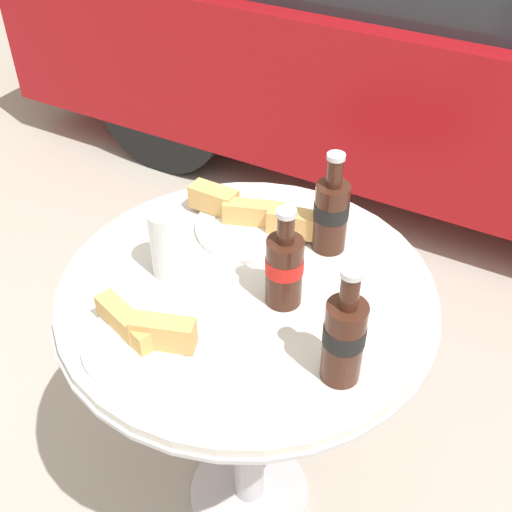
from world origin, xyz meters
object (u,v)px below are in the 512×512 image
object	(u,v)px
bistro_table	(247,338)
parked_car	(511,29)
lunch_plate_near	(143,336)
lunch_plate_far	(252,219)
cola_bottle_right	(284,267)
cola_bottle_center	(344,337)
cola_bottle_left	(331,213)
drinking_glass	(169,245)

from	to	relation	value
bistro_table	parked_car	size ratio (longest dim) A/B	0.18
lunch_plate_near	lunch_plate_far	bearing A→B (deg)	90.40
cola_bottle_right	lunch_plate_far	distance (m)	0.25
lunch_plate_near	parked_car	world-z (taller)	parked_car
cola_bottle_center	lunch_plate_near	xyz separation A→B (m)	(-0.33, -0.11, -0.07)
cola_bottle_right	lunch_plate_far	size ratio (longest dim) A/B	0.69
cola_bottle_left	cola_bottle_center	xyz separation A→B (m)	(0.16, -0.31, 0.00)
bistro_table	cola_bottle_right	world-z (taller)	cola_bottle_right
cola_bottle_right	parked_car	world-z (taller)	parked_car
cola_bottle_left	parked_car	world-z (taller)	parked_car
cola_bottle_right	lunch_plate_near	xyz separation A→B (m)	(-0.16, -0.22, -0.06)
lunch_plate_near	bistro_table	bearing A→B (deg)	69.73
lunch_plate_near	parked_car	distance (m)	2.29
cola_bottle_right	lunch_plate_far	bearing A→B (deg)	133.62
cola_bottle_right	lunch_plate_far	world-z (taller)	cola_bottle_right
lunch_plate_far	parked_car	bearing A→B (deg)	84.22
lunch_plate_near	parked_car	bearing A→B (deg)	85.29
cola_bottle_center	lunch_plate_far	size ratio (longest dim) A/B	0.77
bistro_table	cola_bottle_center	size ratio (longest dim) A/B	3.28
bistro_table	cola_bottle_right	distance (m)	0.25
bistro_table	drinking_glass	distance (m)	0.27
cola_bottle_left	cola_bottle_right	size ratio (longest dim) A/B	1.07
cola_bottle_left	cola_bottle_center	world-z (taller)	cola_bottle_center
lunch_plate_far	lunch_plate_near	bearing A→B (deg)	-89.60
bistro_table	drinking_glass	xyz separation A→B (m)	(-0.16, -0.04, 0.22)
cola_bottle_left	parked_car	size ratio (longest dim) A/B	0.05
cola_bottle_left	cola_bottle_center	bearing A→B (deg)	-62.72
parked_car	lunch_plate_near	bearing A→B (deg)	-94.71
lunch_plate_near	drinking_glass	bearing A→B (deg)	111.25
bistro_table	lunch_plate_far	distance (m)	0.26
drinking_glass	lunch_plate_far	xyz separation A→B (m)	(0.07, 0.21, -0.04)
lunch_plate_near	lunch_plate_far	world-z (taller)	lunch_plate_near
parked_car	bistro_table	bearing A→B (deg)	-92.92
drinking_glass	parked_car	world-z (taller)	parked_car
bistro_table	lunch_plate_far	bearing A→B (deg)	116.18
bistro_table	lunch_plate_near	size ratio (longest dim) A/B	3.51
bistro_table	parked_car	distance (m)	2.06
bistro_table	cola_bottle_right	bearing A→B (deg)	-0.34
cola_bottle_right	lunch_plate_near	distance (m)	0.28
lunch_plate_near	lunch_plate_far	xyz separation A→B (m)	(-0.00, 0.40, 0.00)
bistro_table	cola_bottle_left	world-z (taller)	cola_bottle_left
cola_bottle_right	drinking_glass	xyz separation A→B (m)	(-0.24, -0.03, -0.02)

